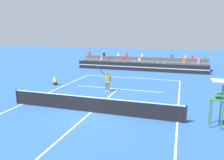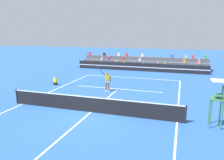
{
  "view_description": "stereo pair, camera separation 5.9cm",
  "coord_description": "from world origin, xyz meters",
  "px_view_note": "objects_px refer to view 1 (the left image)",
  "views": [
    {
      "loc": [
        5.48,
        -12.63,
        5.16
      ],
      "look_at": [
        -0.2,
        5.2,
        1.1
      ],
      "focal_mm": 35.0,
      "sensor_mm": 36.0,
      "label": 1
    },
    {
      "loc": [
        5.54,
        -12.62,
        5.16
      ],
      "look_at": [
        -0.2,
        5.2,
        1.1
      ],
      "focal_mm": 35.0,
      "sensor_mm": 36.0,
      "label": 2
    }
  ],
  "objects_px": {
    "umpire_chair": "(218,97)",
    "tennis_ball": "(125,92)",
    "ball_kid_courtside": "(55,82)",
    "tennis_player": "(107,81)"
  },
  "relations": [
    {
      "from": "umpire_chair",
      "to": "tennis_ball",
      "type": "height_order",
      "value": "umpire_chair"
    },
    {
      "from": "ball_kid_courtside",
      "to": "tennis_ball",
      "type": "height_order",
      "value": "ball_kid_courtside"
    },
    {
      "from": "tennis_player",
      "to": "tennis_ball",
      "type": "distance_m",
      "value": 1.86
    },
    {
      "from": "ball_kid_courtside",
      "to": "tennis_ball",
      "type": "xyz_separation_m",
      "value": [
        7.45,
        -0.7,
        -0.3
      ]
    },
    {
      "from": "umpire_chair",
      "to": "tennis_player",
      "type": "height_order",
      "value": "umpire_chair"
    },
    {
      "from": "tennis_player",
      "to": "umpire_chair",
      "type": "bearing_deg",
      "value": -32.87
    },
    {
      "from": "umpire_chair",
      "to": "tennis_ball",
      "type": "xyz_separation_m",
      "value": [
        -6.63,
        5.39,
        -1.68
      ]
    },
    {
      "from": "tennis_player",
      "to": "tennis_ball",
      "type": "bearing_deg",
      "value": 2.53
    },
    {
      "from": "ball_kid_courtside",
      "to": "tennis_player",
      "type": "relative_size",
      "value": 0.36
    },
    {
      "from": "tennis_player",
      "to": "tennis_ball",
      "type": "xyz_separation_m",
      "value": [
        1.6,
        0.07,
        -0.95
      ]
    }
  ]
}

